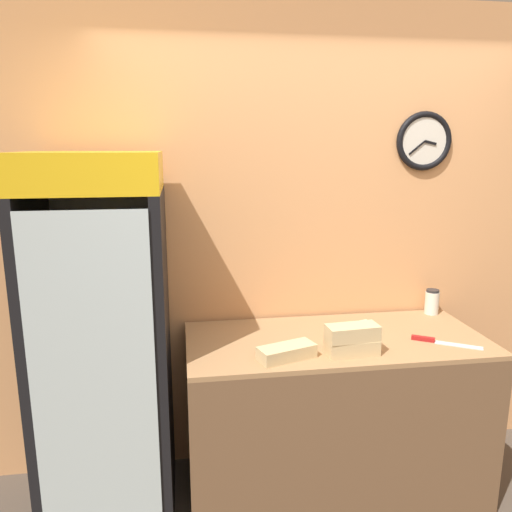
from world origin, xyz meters
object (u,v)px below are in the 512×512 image
Objects in this scene: sandwich_flat_right at (352,332)px; chefs_knife at (436,341)px; condiment_jar at (432,302)px; sandwich_stack_middle at (353,333)px; sandwich_stack_bottom at (352,347)px; beverage_cooler at (104,325)px; sandwich_flat_left at (287,352)px.

sandwich_flat_right reaches higher than chefs_knife.
chefs_knife is 2.10× the size of condiment_jar.
sandwich_stack_middle is 0.23m from sandwich_flat_right.
sandwich_stack_middle reaches higher than sandwich_stack_bottom.
beverage_cooler is 6.84× the size of sandwich_flat_right.
sandwich_stack_bottom is 0.87× the size of sandwich_flat_left.
sandwich_stack_bottom is 0.49m from chefs_knife.
sandwich_flat_right is (0.40, 0.21, 0.00)m from sandwich_flat_left.
beverage_cooler is at bearing 166.56° from sandwich_stack_middle.
sandwich_flat_right is at bearing 162.67° from chefs_knife.
beverage_cooler is 7.20× the size of sandwich_stack_bottom.
sandwich_stack_middle reaches higher than sandwich_flat_right.
sandwich_flat_left is 0.82m from chefs_knife.
chefs_knife is (0.49, 0.07, -0.03)m from sandwich_stack_bottom.
chefs_knife is (0.49, 0.07, -0.10)m from sandwich_stack_middle.
sandwich_flat_left is (-0.33, -0.00, -0.08)m from sandwich_stack_middle.
condiment_jar is (1.90, 0.22, -0.04)m from beverage_cooler.
condiment_jar is at bearing 6.50° from beverage_cooler.
chefs_knife is (0.82, 0.08, -0.03)m from sandwich_flat_left.
condiment_jar reaches higher than chefs_knife.
sandwich_flat_right reaches higher than sandwich_flat_left.
beverage_cooler reaches higher than sandwich_stack_bottom.
chefs_knife is (0.42, -0.13, -0.03)m from sandwich_flat_right.
chefs_knife is at bearing -7.27° from beverage_cooler.
beverage_cooler is at bearing -173.50° from condiment_jar.
sandwich_stack_middle is 0.83× the size of chefs_knife.
beverage_cooler is 1.25m from sandwich_stack_bottom.
condiment_jar reaches higher than sandwich_stack_middle.
condiment_jar reaches higher than sandwich_flat_right.
condiment_jar reaches higher than sandwich_stack_bottom.
sandwich_flat_right is at bearing 71.11° from sandwich_stack_middle.
sandwich_stack_middle is 0.85m from condiment_jar.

